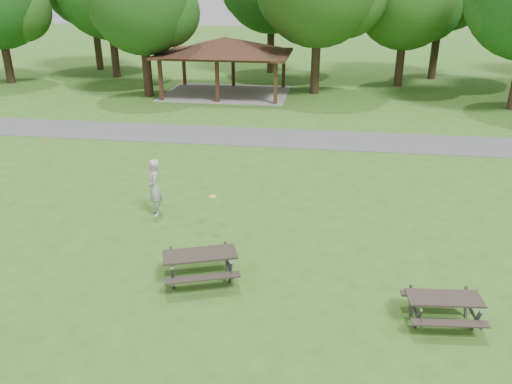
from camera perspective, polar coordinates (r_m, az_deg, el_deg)
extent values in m
plane|color=#32601B|center=(12.38, -7.45, -12.52)|extent=(160.00, 160.00, 0.00)
cube|color=#4C4C4F|center=(24.89, 1.06, 6.29)|extent=(120.00, 3.20, 0.02)
cube|color=#361E13|center=(33.27, -10.83, 12.43)|extent=(0.22, 0.22, 2.60)
cube|color=#3D2116|center=(38.35, -8.23, 13.95)|extent=(0.22, 0.22, 2.60)
cube|color=#351C13|center=(32.27, -4.45, 12.44)|extent=(0.22, 0.22, 2.60)
cube|color=#321E12|center=(37.48, -2.62, 13.95)|extent=(0.22, 0.22, 2.60)
cube|color=#362413|center=(31.68, 2.25, 12.30)|extent=(0.22, 0.22, 2.60)
cube|color=#331C12|center=(36.97, 3.19, 13.82)|extent=(0.22, 0.22, 2.60)
cube|color=#362115|center=(34.66, -3.53, 15.50)|extent=(8.60, 6.60, 0.16)
pyramid|color=#321C14|center=(34.60, -3.55, 16.46)|extent=(7.01, 7.01, 1.00)
cube|color=gray|center=(35.11, -3.42, 11.19)|extent=(8.40, 6.40, 0.03)
cylinder|color=black|center=(42.92, -26.54, 13.29)|extent=(0.60, 0.60, 3.32)
sphere|color=#1E4914|center=(42.02, -25.37, 18.23)|extent=(4.42, 4.42, 4.42)
cylinder|color=black|center=(42.55, -15.86, 15.07)|extent=(0.60, 0.60, 3.85)
cylinder|color=black|center=(34.74, -12.34, 13.50)|extent=(0.60, 0.60, 3.50)
sphere|color=#163F12|center=(34.34, -12.97, 20.46)|extent=(6.60, 6.60, 6.60)
sphere|color=#164313|center=(34.17, -10.21, 19.54)|extent=(4.29, 4.29, 4.29)
sphere|color=#1A4A15|center=(34.66, -15.18, 19.46)|extent=(3.96, 3.96, 3.96)
cylinder|color=black|center=(35.05, 6.81, 14.37)|extent=(0.60, 0.60, 4.02)
cylinder|color=#2F1F15|center=(38.86, 16.12, 14.05)|extent=(0.60, 0.60, 3.43)
sphere|color=#144714|center=(39.06, 19.10, 19.16)|extent=(4.55, 4.55, 4.55)
sphere|color=#194614|center=(38.16, 14.61, 19.84)|extent=(4.20, 4.20, 4.20)
sphere|color=#174614|center=(32.89, 26.65, 18.70)|extent=(4.44, 4.44, 4.44)
cylinder|color=#302115|center=(46.92, -17.66, 15.86)|extent=(0.60, 0.60, 4.38)
cylinder|color=black|center=(43.25, 1.69, 16.19)|extent=(0.60, 0.60, 4.13)
cylinder|color=black|center=(42.70, 19.77, 15.11)|extent=(0.60, 0.60, 4.55)
cube|color=black|center=(12.82, -6.44, -7.11)|extent=(2.00, 1.30, 0.05)
cube|color=black|center=(12.45, -6.13, -9.72)|extent=(1.84, 0.86, 0.04)
cube|color=#2E2721|center=(13.50, -6.60, -6.95)|extent=(1.84, 0.86, 0.04)
cube|color=#3F3F41|center=(12.66, -9.48, -9.71)|extent=(0.19, 0.39, 0.81)
cube|color=#3D3D3F|center=(13.32, -9.60, -7.93)|extent=(0.19, 0.39, 0.81)
cube|color=#404042|center=(12.98, -9.55, -8.68)|extent=(0.55, 1.45, 0.05)
cube|color=#3E3E40|center=(12.74, -2.97, -9.17)|extent=(0.19, 0.39, 0.81)
cube|color=#3F3E41|center=(13.40, -3.44, -7.43)|extent=(0.19, 0.39, 0.81)
cube|color=#3C3C3E|center=(13.05, -3.21, -8.16)|extent=(0.55, 1.45, 0.05)
cube|color=#2B241F|center=(12.06, 20.74, -11.26)|extent=(1.68, 0.79, 0.04)
cube|color=#2C2420|center=(11.79, 21.29, -13.80)|extent=(1.64, 0.38, 0.04)
cube|color=#322924|center=(12.62, 19.88, -10.93)|extent=(1.64, 0.38, 0.04)
cube|color=#3D3D3F|center=(11.80, 18.00, -13.63)|extent=(0.08, 0.35, 0.71)
cube|color=#404043|center=(12.33, 17.24, -11.77)|extent=(0.08, 0.35, 0.71)
cube|color=#3A3A3C|center=(12.05, 17.62, -12.57)|extent=(0.18, 1.33, 0.04)
cube|color=#474749|center=(12.18, 23.85, -13.31)|extent=(0.08, 0.35, 0.71)
cube|color=#444346|center=(12.70, 22.84, -11.54)|extent=(0.08, 0.35, 0.71)
cube|color=#444447|center=(12.43, 23.36, -12.31)|extent=(0.18, 1.33, 0.04)
cylinder|color=yellow|center=(15.06, -4.98, -0.52)|extent=(0.29, 0.29, 0.02)
imported|color=#B0B0B3|center=(16.53, -11.55, 0.48)|extent=(0.68, 0.82, 1.91)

